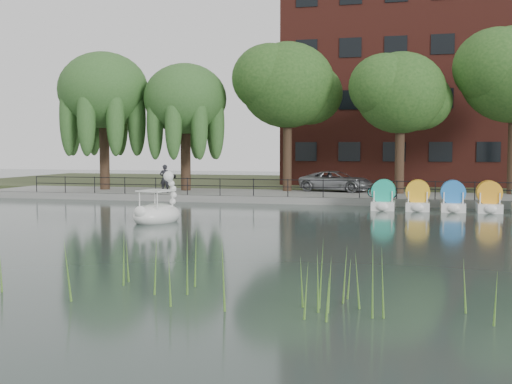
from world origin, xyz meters
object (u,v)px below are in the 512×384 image
at_px(minivan, 337,180).
at_px(bicycle, 382,189).
at_px(pedestrian, 165,176).
at_px(swan_boat, 158,211).

distance_m(minivan, bicycle, 5.42).
xyz_separation_m(minivan, pedestrian, (-10.13, -3.59, 0.25)).
relative_size(minivan, pedestrian, 2.68).
height_order(bicycle, pedestrian, pedestrian).
relative_size(bicycle, swan_boat, 0.60).
height_order(pedestrian, swan_boat, pedestrian).
distance_m(bicycle, swan_boat, 13.81).
bearing_deg(swan_boat, pedestrian, 125.67).
distance_m(bicycle, pedestrian, 13.25).
bearing_deg(swan_boat, bicycle, 65.02).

